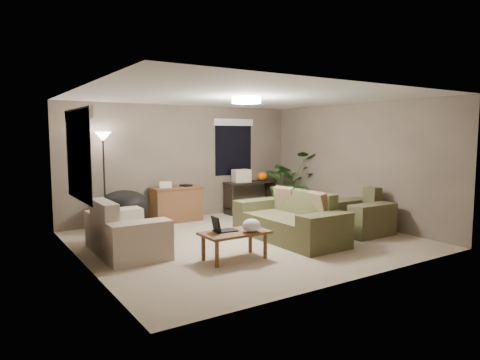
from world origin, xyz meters
TOP-DOWN VIEW (x-y plane):
  - room_shell at (0.00, 0.00)m, footprint 5.50×5.50m
  - main_sofa at (0.69, -0.37)m, footprint 0.95×2.20m
  - throw_pillows at (0.95, -0.37)m, footprint 0.31×1.38m
  - loveseat at (-2.07, 0.34)m, footprint 0.90×1.60m
  - armchair at (2.09, -0.72)m, footprint 0.95×1.00m
  - coffee_table at (-0.80, -0.88)m, footprint 1.00×0.55m
  - laptop at (-0.97, -0.78)m, footprint 0.37×0.26m
  - plastic_bag at (-0.60, -1.03)m, footprint 0.29×0.26m
  - desk at (-0.33, 2.19)m, footprint 1.10×0.50m
  - desk_papers at (-0.49, 2.18)m, footprint 0.72×0.32m
  - console_table at (1.58, 2.20)m, footprint 1.30×0.40m
  - pumpkin at (1.93, 2.20)m, footprint 0.35×0.35m
  - cardboard_box at (1.33, 2.20)m, footprint 0.44×0.36m
  - papasan_chair at (-1.59, 1.82)m, footprint 1.05×1.05m
  - floor_lamp at (-1.84, 2.21)m, footprint 0.32×0.32m
  - ceiling_fixture at (0.00, 0.00)m, footprint 0.50×0.50m
  - houseplant at (2.40, 1.71)m, footprint 1.32×1.47m
  - cat_scratching_post at (2.34, 0.66)m, footprint 0.32×0.32m
  - window_left at (-2.73, 0.30)m, footprint 0.05×1.56m
  - window_back at (1.30, 2.48)m, footprint 1.06×0.05m

SIDE VIEW (x-z plane):
  - cat_scratching_post at x=2.34m, z-range -0.04..0.46m
  - main_sofa at x=0.69m, z-range -0.13..0.72m
  - loveseat at x=-2.07m, z-range -0.13..0.72m
  - armchair at x=2.09m, z-range -0.13..0.72m
  - coffee_table at x=-0.80m, z-range 0.15..0.57m
  - desk at x=-0.33m, z-range 0.00..0.75m
  - console_table at x=1.58m, z-range 0.06..0.81m
  - papasan_chair at x=-1.59m, z-range 0.07..0.86m
  - laptop at x=-0.97m, z-range 0.36..0.60m
  - plastic_bag at x=-0.60m, z-range 0.42..0.62m
  - houseplant at x=2.40m, z-range 0.00..1.15m
  - throw_pillows at x=0.95m, z-range 0.42..0.88m
  - desk_papers at x=-0.49m, z-range 0.74..0.86m
  - pumpkin at x=1.93m, z-range 0.75..0.97m
  - cardboard_box at x=1.33m, z-range 0.75..1.05m
  - room_shell at x=0.00m, z-range -1.50..4.00m
  - floor_lamp at x=-1.84m, z-range 0.64..2.55m
  - window_left at x=-2.73m, z-range 1.12..2.45m
  - window_back at x=1.30m, z-range 1.12..2.45m
  - ceiling_fixture at x=0.00m, z-range 2.39..2.49m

